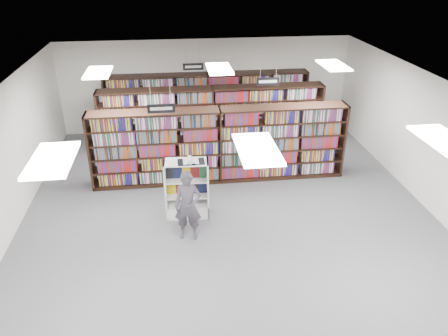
{
  "coord_description": "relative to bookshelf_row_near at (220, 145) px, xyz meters",
  "views": [
    {
      "loc": [
        -1.25,
        -8.92,
        5.86
      ],
      "look_at": [
        -0.07,
        0.5,
        1.1
      ],
      "focal_mm": 35.0,
      "sensor_mm": 36.0,
      "label": 1
    }
  ],
  "objects": [
    {
      "name": "floor",
      "position": [
        0.0,
        -2.0,
        -1.05
      ],
      "size": [
        12.0,
        12.0,
        0.0
      ],
      "primitive_type": "plane",
      "color": "#4F5054",
      "rests_on": "ground"
    },
    {
      "name": "aisle_sign_left",
      "position": [
        -1.5,
        -1.0,
        1.48
      ],
      "size": [
        0.65,
        0.02,
        0.8
      ],
      "color": "#B2B2B7",
      "rests_on": "ceiling"
    },
    {
      "name": "ceiling",
      "position": [
        0.0,
        -2.0,
        2.15
      ],
      "size": [
        10.0,
        12.0,
        0.1
      ],
      "primitive_type": "cube",
      "color": "silver",
      "rests_on": "wall_back"
    },
    {
      "name": "wall_right",
      "position": [
        5.0,
        -2.0,
        0.55
      ],
      "size": [
        0.1,
        12.0,
        3.2
      ],
      "primitive_type": "cube",
      "color": "white",
      "rests_on": "ground"
    },
    {
      "name": "troffer_back_left",
      "position": [
        -3.0,
        0.0,
        2.11
      ],
      "size": [
        0.6,
        1.2,
        0.04
      ],
      "primitive_type": "cube",
      "color": "white",
      "rests_on": "ceiling"
    },
    {
      "name": "wall_left",
      "position": [
        -5.0,
        -2.0,
        0.55
      ],
      "size": [
        0.1,
        12.0,
        3.2
      ],
      "primitive_type": "cube",
      "color": "white",
      "rests_on": "ground"
    },
    {
      "name": "endcap_display",
      "position": [
        -0.99,
        -1.72,
        -0.56
      ],
      "size": [
        1.08,
        0.59,
        1.46
      ],
      "rotation": [
        0.0,
        0.0,
        -0.06
      ],
      "color": "white",
      "rests_on": "floor"
    },
    {
      "name": "aisle_sign_right",
      "position": [
        1.5,
        1.0,
        1.48
      ],
      "size": [
        0.65,
        0.02,
        0.8
      ],
      "color": "#B2B2B7",
      "rests_on": "ceiling"
    },
    {
      "name": "open_book",
      "position": [
        -0.89,
        -1.82,
        0.44
      ],
      "size": [
        0.62,
        0.37,
        0.13
      ],
      "rotation": [
        0.0,
        0.0,
        0.01
      ],
      "color": "black",
      "rests_on": "endcap_display"
    },
    {
      "name": "shopper",
      "position": [
        -1.02,
        -2.7,
        -0.23
      ],
      "size": [
        0.66,
        0.49,
        1.64
      ],
      "primitive_type": "imported",
      "rotation": [
        0.0,
        0.0,
        -0.18
      ],
      "color": "#443F48",
      "rests_on": "floor"
    },
    {
      "name": "bookshelf_row_near",
      "position": [
        0.0,
        0.0,
        0.0
      ],
      "size": [
        7.0,
        0.6,
        2.1
      ],
      "color": "black",
      "rests_on": "floor"
    },
    {
      "name": "troffer_front_center",
      "position": [
        0.0,
        -5.0,
        2.11
      ],
      "size": [
        0.6,
        1.2,
        0.04
      ],
      "primitive_type": "cube",
      "color": "white",
      "rests_on": "ceiling"
    },
    {
      "name": "troffer_front_left",
      "position": [
        -3.0,
        -5.0,
        2.11
      ],
      "size": [
        0.6,
        1.2,
        0.04
      ],
      "primitive_type": "cube",
      "color": "white",
      "rests_on": "ceiling"
    },
    {
      "name": "troffer_back_center",
      "position": [
        0.0,
        0.0,
        2.11
      ],
      "size": [
        0.6,
        1.2,
        0.04
      ],
      "primitive_type": "cube",
      "color": "white",
      "rests_on": "ceiling"
    },
    {
      "name": "troffer_back_right",
      "position": [
        3.0,
        0.0,
        2.11
      ],
      "size": [
        0.6,
        1.2,
        0.04
      ],
      "primitive_type": "cube",
      "color": "white",
      "rests_on": "ceiling"
    },
    {
      "name": "aisle_sign_center",
      "position": [
        -0.5,
        3.0,
        1.48
      ],
      "size": [
        0.65,
        0.02,
        0.8
      ],
      "color": "#B2B2B7",
      "rests_on": "ceiling"
    },
    {
      "name": "troffer_front_right",
      "position": [
        3.0,
        -5.0,
        2.11
      ],
      "size": [
        0.6,
        1.2,
        0.04
      ],
      "primitive_type": "cube",
      "color": "white",
      "rests_on": "ceiling"
    },
    {
      "name": "bookshelf_row_far",
      "position": [
        0.0,
        3.7,
        0.0
      ],
      "size": [
        7.0,
        0.6,
        2.1
      ],
      "color": "black",
      "rests_on": "floor"
    },
    {
      "name": "wall_back",
      "position": [
        0.0,
        4.0,
        0.55
      ],
      "size": [
        10.0,
        0.1,
        3.2
      ],
      "primitive_type": "cube",
      "color": "white",
      "rests_on": "ground"
    },
    {
      "name": "bookshelf_row_mid",
      "position": [
        0.0,
        2.0,
        0.0
      ],
      "size": [
        7.0,
        0.6,
        2.1
      ],
      "color": "black",
      "rests_on": "floor"
    }
  ]
}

